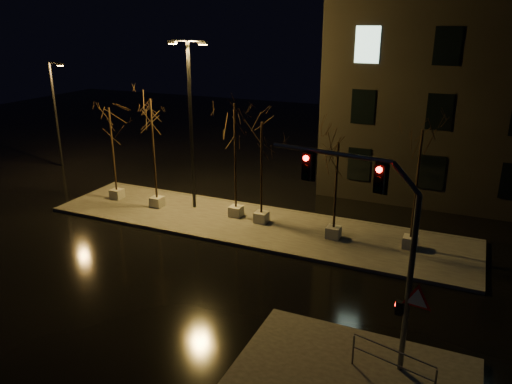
% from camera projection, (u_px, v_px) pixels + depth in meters
% --- Properties ---
extents(ground, '(90.00, 90.00, 0.00)m').
position_uv_depth(ground, '(193.00, 278.00, 20.51)').
color(ground, black).
rests_on(ground, ground).
extents(median, '(22.00, 5.00, 0.15)m').
position_uv_depth(median, '(253.00, 225.00, 25.66)').
color(median, '#403D39').
rests_on(median, ground).
extents(sidewalk_corner, '(7.00, 5.00, 0.15)m').
position_uv_depth(sidewalk_corner, '(353.00, 380.00, 14.58)').
color(sidewalk_corner, '#403D39').
rests_on(sidewalk_corner, ground).
extents(tree_0, '(1.80, 1.80, 5.46)m').
position_uv_depth(tree_0, '(111.00, 129.00, 27.85)').
color(tree_0, '#AFAEA3').
rests_on(tree_0, median).
extents(tree_1, '(1.80, 1.80, 6.16)m').
position_uv_depth(tree_1, '(152.00, 124.00, 26.42)').
color(tree_1, '#AFAEA3').
rests_on(tree_1, median).
extents(tree_2, '(1.80, 1.80, 6.17)m').
position_uv_depth(tree_2, '(235.00, 130.00, 25.04)').
color(tree_2, '#AFAEA3').
rests_on(tree_2, median).
extents(tree_3, '(1.80, 1.80, 5.37)m').
position_uv_depth(tree_3, '(262.00, 145.00, 24.45)').
color(tree_3, '#AFAEA3').
rests_on(tree_3, median).
extents(tree_4, '(1.80, 1.80, 4.79)m').
position_uv_depth(tree_4, '(337.00, 165.00, 22.76)').
color(tree_4, '#AFAEA3').
rests_on(tree_4, median).
extents(tree_5, '(1.80, 1.80, 5.66)m').
position_uv_depth(tree_5, '(420.00, 157.00, 21.48)').
color(tree_5, '#AFAEA3').
rests_on(tree_5, median).
extents(traffic_signal_mast, '(5.17, 0.91, 6.37)m').
position_uv_depth(traffic_signal_mast, '(378.00, 233.00, 14.11)').
color(traffic_signal_mast, '#525459').
rests_on(traffic_signal_mast, sidewalk_corner).
extents(streetlight_main, '(2.23, 0.25, 8.95)m').
position_uv_depth(streetlight_main, '(191.00, 115.00, 26.16)').
color(streetlight_main, black).
rests_on(streetlight_main, median).
extents(streetlight_far, '(1.45, 0.37, 7.36)m').
position_uv_depth(streetlight_far, '(56.00, 110.00, 34.82)').
color(streetlight_far, black).
rests_on(streetlight_far, ground).
extents(guard_rail_a, '(2.46, 0.67, 1.09)m').
position_uv_depth(guard_rail_a, '(393.00, 361.00, 14.20)').
color(guard_rail_a, '#525459').
rests_on(guard_rail_a, sidewalk_corner).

